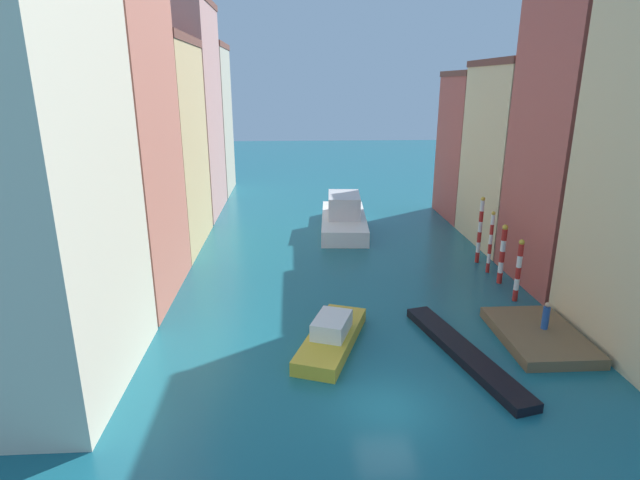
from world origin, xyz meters
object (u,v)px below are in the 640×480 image
at_px(mooring_pole_2, 490,242).
at_px(motorboat_0, 332,336).
at_px(person_on_dock, 546,316).
at_px(mooring_pole_3, 480,229).
at_px(waterfront_dock, 539,336).
at_px(mooring_pole_1, 502,253).
at_px(mooring_pole_0, 518,270).
at_px(gondola_black, 463,352).
at_px(vaporetto_white, 344,217).

distance_m(mooring_pole_2, motorboat_0, 15.65).
distance_m(person_on_dock, mooring_pole_3, 11.95).
relative_size(waterfront_dock, mooring_pole_1, 1.48).
bearing_deg(motorboat_0, person_on_dock, 0.79).
xyz_separation_m(mooring_pole_0, mooring_pole_1, (0.18, 2.92, 0.06)).
relative_size(waterfront_dock, gondola_black, 0.62).
height_order(mooring_pole_3, gondola_black, mooring_pole_3).
xyz_separation_m(waterfront_dock, motorboat_0, (-10.95, 0.09, 0.28)).
relative_size(mooring_pole_1, vaporetto_white, 0.36).
relative_size(person_on_dock, mooring_pole_0, 0.37).
bearing_deg(motorboat_0, mooring_pole_1, 33.15).
bearing_deg(vaporetto_white, person_on_dock, -68.23).
relative_size(person_on_dock, vaporetto_white, 0.13).
xyz_separation_m(mooring_pole_2, mooring_pole_3, (-0.01, 2.13, 0.29)).
height_order(mooring_pole_1, motorboat_0, mooring_pole_1).
bearing_deg(gondola_black, waterfront_dock, 17.01).
distance_m(waterfront_dock, motorboat_0, 10.95).
height_order(waterfront_dock, motorboat_0, motorboat_0).
relative_size(mooring_pole_2, mooring_pole_3, 0.89).
bearing_deg(waterfront_dock, person_on_dock, 33.44).
xyz_separation_m(mooring_pole_1, motorboat_0, (-12.05, -7.87, -1.55)).
height_order(mooring_pole_1, gondola_black, mooring_pole_1).
bearing_deg(vaporetto_white, waterfront_dock, -69.31).
relative_size(mooring_pole_1, gondola_black, 0.42).
xyz_separation_m(waterfront_dock, mooring_pole_2, (1.06, 9.98, 2.01)).
bearing_deg(mooring_pole_1, vaporetto_white, 124.18).
bearing_deg(gondola_black, mooring_pole_0, 49.87).
xyz_separation_m(mooring_pole_1, vaporetto_white, (-9.25, 13.63, -0.95)).
height_order(gondola_black, motorboat_0, motorboat_0).
distance_m(mooring_pole_1, vaporetto_white, 16.50).
xyz_separation_m(person_on_dock, motorboat_0, (-11.32, -0.16, -0.70)).
relative_size(mooring_pole_2, vaporetto_white, 0.39).
height_order(mooring_pole_2, motorboat_0, mooring_pole_2).
bearing_deg(mooring_pole_2, mooring_pole_3, 90.18).
distance_m(waterfront_dock, mooring_pole_2, 10.24).
bearing_deg(mooring_pole_1, gondola_black, -120.93).
height_order(waterfront_dock, gondola_black, waterfront_dock).
distance_m(person_on_dock, mooring_pole_1, 7.80).
height_order(waterfront_dock, mooring_pole_2, mooring_pole_2).
xyz_separation_m(vaporetto_white, motorboat_0, (-2.80, -21.50, -0.61)).
bearing_deg(waterfront_dock, gondola_black, -162.99).
xyz_separation_m(waterfront_dock, mooring_pole_0, (0.92, 5.05, 1.77)).
distance_m(gondola_black, motorboat_0, 6.63).
distance_m(waterfront_dock, mooring_pole_1, 8.24).
bearing_deg(mooring_pole_0, waterfront_dock, -100.33).
distance_m(person_on_dock, motorboat_0, 11.34).
xyz_separation_m(vaporetto_white, gondola_black, (3.66, -22.96, -0.94)).
height_order(waterfront_dock, vaporetto_white, vaporetto_white).
xyz_separation_m(mooring_pole_0, vaporetto_white, (-9.07, 16.54, -0.88)).
bearing_deg(motorboat_0, gondola_black, -12.78).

